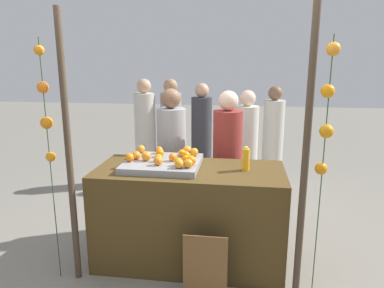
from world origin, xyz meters
name	(u,v)px	position (x,y,z in m)	size (l,w,h in m)	color
ground_plane	(190,259)	(0.00, 0.00, 0.00)	(24.00, 24.00, 0.00)	gray
stall_counter	(190,215)	(0.00, 0.00, 0.46)	(1.74, 0.79, 0.93)	#4C3819
orange_tray	(163,164)	(-0.26, 0.02, 0.96)	(0.70, 0.62, 0.06)	gray
orange_0	(137,155)	(-0.51, 0.03, 1.03)	(0.08, 0.08, 0.08)	orange
orange_1	(178,162)	(-0.08, -0.12, 1.03)	(0.07, 0.07, 0.07)	orange
orange_2	(159,158)	(-0.29, -0.02, 1.03)	(0.07, 0.07, 0.07)	orange
orange_3	(182,153)	(-0.11, 0.19, 1.03)	(0.07, 0.07, 0.07)	orange
orange_4	(186,155)	(-0.05, 0.11, 1.03)	(0.08, 0.08, 0.08)	orange
orange_5	(173,157)	(-0.16, 0.02, 1.03)	(0.08, 0.08, 0.08)	orange
orange_6	(130,157)	(-0.56, -0.05, 1.03)	(0.08, 0.08, 0.08)	orange
orange_7	(146,156)	(-0.41, 0.00, 1.03)	(0.09, 0.09, 0.09)	orange
orange_8	(188,163)	(0.01, -0.17, 1.03)	(0.08, 0.08, 0.08)	orange
orange_9	(191,160)	(0.02, -0.08, 1.03)	(0.09, 0.09, 0.09)	orange
orange_10	(187,150)	(-0.07, 0.27, 1.03)	(0.09, 0.09, 0.09)	orange
orange_11	(160,153)	(-0.32, 0.15, 1.03)	(0.08, 0.08, 0.08)	orange
orange_12	(158,161)	(-0.27, -0.12, 1.03)	(0.08, 0.08, 0.08)	orange
orange_13	(159,150)	(-0.35, 0.28, 1.03)	(0.07, 0.07, 0.07)	orange
orange_14	(179,164)	(-0.06, -0.19, 1.03)	(0.08, 0.08, 0.08)	orange
orange_15	(186,159)	(-0.03, -0.02, 1.03)	(0.07, 0.07, 0.07)	orange
orange_16	(141,149)	(-0.54, 0.28, 1.03)	(0.08, 0.08, 0.08)	orange
orange_17	(194,152)	(0.01, 0.23, 1.03)	(0.08, 0.08, 0.08)	orange
juice_bottle	(246,159)	(0.51, 0.03, 1.03)	(0.07, 0.07, 0.22)	#F5A61E
chalkboard_sign	(205,268)	(0.21, -0.58, 0.28)	(0.36, 0.03, 0.58)	brown
vendor_left	(172,165)	(-0.31, 0.69, 0.75)	(0.32, 0.32, 1.61)	#99999E
vendor_right	(227,168)	(0.31, 0.69, 0.74)	(0.32, 0.32, 1.59)	maroon
crowd_person_0	(246,152)	(0.52, 1.56, 0.71)	(0.31, 0.31, 1.53)	beige
crowd_person_1	(202,138)	(-0.15, 2.22, 0.73)	(0.31, 0.31, 1.57)	#333338
crowd_person_2	(171,134)	(-0.66, 2.36, 0.75)	(0.32, 0.32, 1.62)	#99999E
crowd_person_3	(273,141)	(0.93, 2.24, 0.71)	(0.31, 0.31, 1.53)	beige
crowd_person_4	(145,135)	(-1.03, 2.19, 0.76)	(0.33, 0.33, 1.63)	beige
canopy_post_left	(69,153)	(-0.95, -0.44, 1.16)	(0.06, 0.06, 2.31)	#473828
canopy_post_right	(305,162)	(0.95, -0.44, 1.16)	(0.06, 0.06, 2.31)	#473828
garland_strand_left	(45,109)	(-1.11, -0.45, 1.52)	(0.10, 0.11, 2.09)	#2D4C23
garland_strand_right	(327,112)	(1.07, -0.48, 1.55)	(0.11, 0.11, 2.09)	#2D4C23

